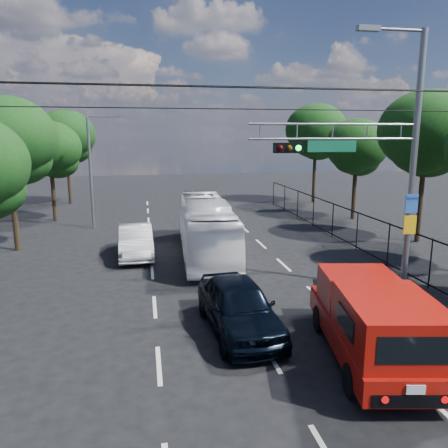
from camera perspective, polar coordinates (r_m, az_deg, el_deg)
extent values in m
cube|color=beige|center=(12.07, -8.51, -17.74)|extent=(0.12, 2.00, 0.01)
cube|color=beige|center=(15.68, -9.04, -10.62)|extent=(0.12, 2.00, 0.01)
cube|color=beige|center=(19.45, -9.36, -6.20)|extent=(0.12, 2.00, 0.01)
cube|color=beige|center=(23.29, -9.56, -3.23)|extent=(0.12, 2.00, 0.01)
cube|color=beige|center=(27.18, -9.71, -1.11)|extent=(0.12, 2.00, 0.01)
cube|color=beige|center=(31.10, -9.82, 0.48)|extent=(0.12, 2.00, 0.01)
cube|color=beige|center=(35.03, -9.91, 1.72)|extent=(0.12, 2.00, 0.01)
cube|color=beige|center=(38.98, -9.98, 2.70)|extent=(0.12, 2.00, 0.01)
cube|color=beige|center=(12.48, 6.00, -16.61)|extent=(0.12, 2.00, 0.01)
cube|color=beige|center=(16.00, 1.92, -10.01)|extent=(0.12, 2.00, 0.01)
cube|color=beige|center=(19.71, -0.56, -5.80)|extent=(0.12, 2.00, 0.01)
cube|color=beige|center=(23.51, -2.23, -2.94)|extent=(0.12, 2.00, 0.01)
cube|color=beige|center=(27.37, -3.42, -0.87)|extent=(0.12, 2.00, 0.01)
cube|color=beige|center=(31.26, -4.32, 0.68)|extent=(0.12, 2.00, 0.01)
cube|color=beige|center=(35.18, -5.02, 1.89)|extent=(0.12, 2.00, 0.01)
cube|color=beige|center=(39.11, -5.58, 2.85)|extent=(0.12, 2.00, 0.01)
cube|color=beige|center=(13.56, 18.68, -14.78)|extent=(0.12, 2.00, 0.01)
cube|color=beige|center=(16.86, 12.07, -9.12)|extent=(0.12, 2.00, 0.01)
cube|color=beige|center=(20.41, 7.80, -5.30)|extent=(0.12, 2.00, 0.01)
cube|color=beige|center=(24.10, 4.86, -2.61)|extent=(0.12, 2.00, 0.01)
cube|color=beige|center=(27.88, 2.71, -0.64)|extent=(0.12, 2.00, 0.01)
cube|color=beige|center=(31.71, 1.08, 0.86)|extent=(0.12, 2.00, 0.01)
cube|color=beige|center=(35.58, -0.20, 2.04)|extent=(0.12, 2.00, 0.01)
cube|color=beige|center=(39.47, -1.23, 2.98)|extent=(0.12, 2.00, 0.01)
cylinder|color=slate|center=(17.51, 23.46, 6.90)|extent=(0.24, 0.24, 9.50)
cylinder|color=slate|center=(17.30, 21.81, 22.50)|extent=(2.00, 0.10, 0.10)
cube|color=slate|center=(16.78, 18.35, 23.10)|extent=(0.80, 0.25, 0.18)
cylinder|color=slate|center=(15.97, 14.39, 12.52)|extent=(6.20, 0.08, 0.08)
cylinder|color=slate|center=(15.97, 14.30, 10.72)|extent=(6.20, 0.08, 0.08)
cube|color=black|center=(15.35, 8.37, 9.81)|extent=(1.00, 0.28, 0.35)
sphere|color=#3F0505|center=(15.10, 7.39, 9.81)|extent=(0.20, 0.20, 0.20)
sphere|color=#4C3805|center=(15.20, 8.55, 9.79)|extent=(0.20, 0.20, 0.20)
sphere|color=#0CE533|center=(15.31, 9.70, 9.77)|extent=(0.20, 0.20, 0.20)
cube|color=#0D5F3E|center=(15.93, 13.92, 9.84)|extent=(1.80, 0.05, 0.40)
cube|color=blue|center=(17.53, 23.31, 2.46)|extent=(0.50, 0.04, 0.70)
cube|color=yellow|center=(17.66, 23.10, -0.10)|extent=(0.50, 0.04, 0.70)
cylinder|color=slate|center=(17.15, 22.10, 11.11)|extent=(0.05, 0.05, 0.50)
cylinder|color=slate|center=(16.50, 18.21, 11.39)|extent=(0.05, 0.05, 0.50)
cylinder|color=slate|center=(15.92, 14.01, 11.64)|extent=(0.05, 0.05, 0.50)
cylinder|color=slate|center=(15.44, 9.51, 11.83)|extent=(0.05, 0.05, 0.50)
cylinder|color=slate|center=(15.05, 4.74, 11.96)|extent=(0.05, 0.05, 0.50)
cylinder|color=slate|center=(28.82, -17.02, 6.31)|extent=(0.18, 0.18, 7.00)
cylinder|color=slate|center=(28.67, -15.81, 13.36)|extent=(1.60, 0.09, 0.09)
cube|color=slate|center=(28.60, -13.97, 13.46)|extent=(0.60, 0.22, 0.15)
cylinder|color=black|center=(13.01, 4.11, 17.33)|extent=(22.00, 0.04, 0.04)
cylinder|color=black|center=(16.44, 0.95, 17.54)|extent=(22.00, 0.04, 0.04)
cylinder|color=black|center=(17.85, -0.04, 14.82)|extent=(22.00, 0.04, 0.04)
cube|color=black|center=(21.81, 19.51, 0.49)|extent=(0.04, 34.00, 0.06)
cube|color=black|center=(22.21, 19.20, -4.07)|extent=(0.04, 34.00, 0.06)
cylinder|color=black|center=(18.76, 25.35, -4.68)|extent=(0.06, 0.06, 2.00)
cylinder|color=black|center=(21.17, 20.67, -2.55)|extent=(0.06, 0.06, 2.00)
cylinder|color=black|center=(23.71, 16.98, -0.85)|extent=(0.06, 0.06, 2.00)
cylinder|color=black|center=(26.35, 14.02, 0.52)|extent=(0.06, 0.06, 2.00)
cylinder|color=black|center=(29.06, 11.60, 1.64)|extent=(0.06, 0.06, 2.00)
cylinder|color=black|center=(31.83, 9.60, 2.56)|extent=(0.06, 0.06, 2.00)
cylinder|color=black|center=(34.63, 7.92, 3.33)|extent=(0.06, 0.06, 2.00)
cylinder|color=black|center=(37.46, 6.48, 3.99)|extent=(0.06, 0.06, 2.00)
cylinder|color=black|center=(26.48, 24.28, 2.92)|extent=(0.28, 0.28, 4.76)
ellipsoid|color=black|center=(26.25, 24.97, 11.01)|extent=(5.10, 5.10, 4.33)
ellipsoid|color=black|center=(26.74, 25.09, 8.44)|extent=(3.40, 3.40, 2.72)
ellipsoid|color=black|center=(25.89, 24.39, 8.80)|extent=(3.23, 3.23, 2.58)
cylinder|color=black|center=(32.29, 16.64, 4.19)|extent=(0.28, 0.28, 4.03)
ellipsoid|color=black|center=(32.06, 16.97, 9.81)|extent=(4.32, 4.32, 3.67)
ellipsoid|color=black|center=(32.55, 17.25, 8.03)|extent=(2.88, 2.88, 2.30)
ellipsoid|color=black|center=(31.76, 16.47, 8.26)|extent=(2.74, 2.74, 2.19)
cylinder|color=black|center=(39.57, 11.70, 6.35)|extent=(0.28, 0.28, 4.93)
ellipsoid|color=black|center=(39.42, 11.93, 11.97)|extent=(5.28, 5.28, 4.49)
ellipsoid|color=black|center=(39.86, 12.23, 10.17)|extent=(3.52, 3.52, 2.82)
ellipsoid|color=black|center=(39.11, 11.50, 10.44)|extent=(3.34, 3.34, 2.68)
cylinder|color=black|center=(24.71, -25.76, 1.92)|extent=(0.28, 0.28, 4.48)
ellipsoid|color=black|center=(24.44, -26.48, 10.08)|extent=(4.80, 4.80, 4.08)
ellipsoid|color=black|center=(24.66, -25.16, 7.58)|extent=(3.20, 3.20, 2.56)
ellipsoid|color=black|center=(24.37, -27.20, 7.74)|extent=(3.04, 3.04, 2.43)
cylinder|color=black|center=(32.38, -21.39, 3.80)|extent=(0.28, 0.28, 3.92)
ellipsoid|color=black|center=(32.15, -21.79, 9.24)|extent=(4.20, 4.20, 3.57)
ellipsoid|color=black|center=(32.41, -20.86, 7.58)|extent=(2.80, 2.80, 2.24)
ellipsoid|color=black|center=(32.06, -22.37, 7.68)|extent=(2.66, 2.66, 2.13)
cylinder|color=black|center=(40.21, -19.60, 5.77)|extent=(0.28, 0.28, 4.59)
ellipsoid|color=black|center=(40.05, -19.95, 10.90)|extent=(4.92, 4.92, 4.18)
ellipsoid|color=black|center=(40.30, -19.20, 9.32)|extent=(3.28, 3.28, 2.62)
ellipsoid|color=black|center=(39.92, -20.40, 9.46)|extent=(3.12, 3.12, 2.49)
cylinder|color=black|center=(13.93, 12.44, -11.97)|extent=(0.42, 0.81, 0.77)
cylinder|color=black|center=(14.45, 19.88, -11.53)|extent=(0.42, 0.81, 0.77)
cylinder|color=black|center=(10.98, 16.47, -19.01)|extent=(0.42, 0.81, 0.77)
cylinder|color=black|center=(11.63, 25.84, -17.91)|extent=(0.42, 0.81, 0.77)
cube|color=#960E08|center=(12.56, 18.53, -13.54)|extent=(3.05, 5.81, 0.62)
cube|color=#960E08|center=(14.71, 15.47, -9.22)|extent=(2.12, 0.96, 0.61)
cube|color=black|center=(14.89, 15.22, -7.82)|extent=(1.93, 0.77, 0.34)
cube|color=#960E08|center=(13.37, 17.02, -8.15)|extent=(2.26, 2.04, 1.05)
cube|color=black|center=(12.61, 18.14, -9.15)|extent=(1.70, 0.36, 0.61)
cube|color=#960E08|center=(11.16, 20.82, -11.98)|extent=(2.53, 3.14, 1.16)
cube|color=black|center=(11.55, 25.75, -11.40)|extent=(0.28, 1.31, 0.50)
cube|color=black|center=(10.83, 15.57, -12.18)|extent=(0.28, 1.31, 0.50)
cube|color=black|center=(9.99, 23.73, -14.88)|extent=(1.59, 0.34, 0.61)
cube|color=black|center=(10.38, 23.54, -20.41)|extent=(1.76, 0.40, 0.29)
cube|color=silver|center=(10.20, 23.77, -19.21)|extent=(0.39, 0.10, 0.20)
imported|color=black|center=(13.43, 1.93, -10.67)|extent=(2.22, 4.85, 1.61)
imported|color=white|center=(21.75, -2.41, -0.43)|extent=(2.85, 9.98, 2.75)
imported|color=silver|center=(21.95, -11.45, -2.20)|extent=(1.74, 4.63, 1.51)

